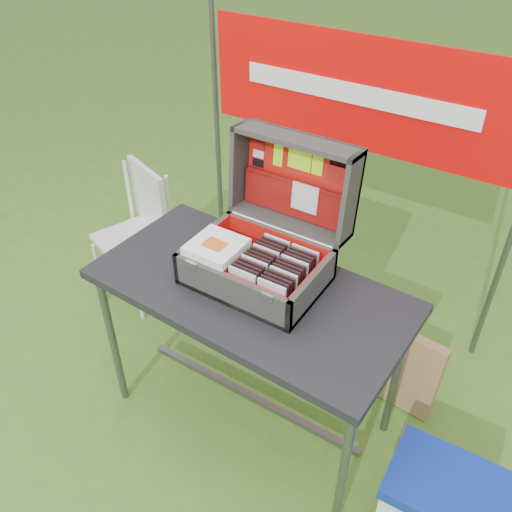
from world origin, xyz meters
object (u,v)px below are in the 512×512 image
Objects in this scene: cooler at (440,509)px; cardboard_box at (400,368)px; suitcase at (264,221)px; table at (250,355)px; chair at (132,241)px.

cardboard_box is at bearing 121.69° from cooler.
cardboard_box reaches higher than cooler.
suitcase is 1.10m from cardboard_box.
table is 1.61× the size of chair.
table is 2.40× the size of suitcase.
suitcase is at bearing 92.29° from table.
suitcase is (-0.00, 0.11, 0.67)m from table.
table reaches higher than cardboard_box.
table is 3.01× the size of cooler.
suitcase reaches higher than cooler.
cooler is 0.53× the size of chair.
table is at bearing -134.38° from cardboard_box.
suitcase is 1.31× the size of cardboard_box.
suitcase reaches higher than table.
table is 0.77m from cardboard_box.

